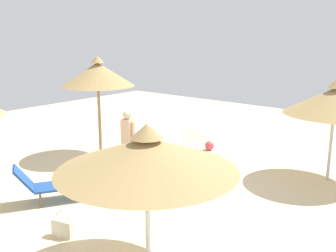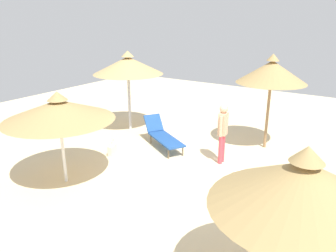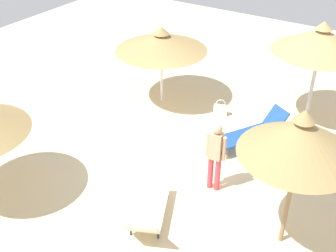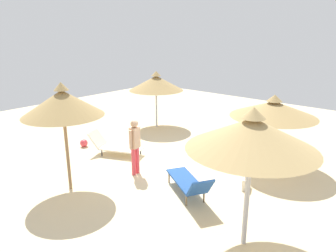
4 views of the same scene
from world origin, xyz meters
TOP-DOWN VIEW (x-y plane):
  - ground at (0.00, 0.00)m, footprint 24.00×24.00m
  - parasol_umbrella_far_left at (-2.56, -2.22)m, footprint 2.75×2.75m
  - parasol_umbrella_center at (3.36, -3.09)m, footprint 2.48×2.48m
  - parasol_umbrella_near_right at (1.05, 3.04)m, footprint 2.18×2.18m
  - lounge_chair_back at (-1.80, 1.18)m, footprint 2.05×1.54m
  - lounge_chair_edge at (2.13, 0.50)m, footprint 2.03×1.41m
  - person_standing_far_right at (0.35, 1.13)m, footprint 0.25×0.47m
  - handbag at (-2.75, -0.24)m, footprint 0.27×0.43m
  - beach_ball at (3.66, 0.76)m, footprint 0.30×0.30m

SIDE VIEW (x-z plane):
  - ground at x=0.00m, z-range -0.10..0.00m
  - beach_ball at x=3.66m, z-range 0.00..0.30m
  - handbag at x=-2.75m, z-range -0.08..0.44m
  - lounge_chair_edge at x=2.13m, z-range -0.07..0.75m
  - lounge_chair_back at x=-1.80m, z-range -0.03..0.87m
  - person_standing_far_right at x=0.35m, z-range 0.14..1.91m
  - parasol_umbrella_far_left at x=-2.56m, z-range 0.75..3.17m
  - parasol_umbrella_center at x=3.36m, z-range 0.77..3.38m
  - parasol_umbrella_near_right at x=1.05m, z-range 0.98..4.05m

